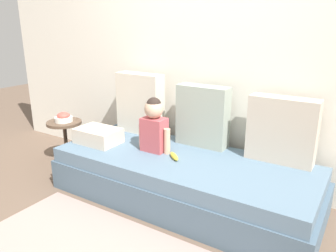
# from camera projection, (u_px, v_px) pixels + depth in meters

# --- Properties ---
(ground_plane) EXTENTS (12.00, 12.00, 0.00)m
(ground_plane) POSITION_uv_depth(u_px,v_px,m) (182.00, 199.00, 2.89)
(ground_plane) COLOR brown
(back_wall) EXTENTS (5.44, 0.10, 2.24)m
(back_wall) POSITION_uv_depth(u_px,v_px,m) (215.00, 62.00, 3.02)
(back_wall) COLOR silver
(back_wall) RESTS_ON ground
(couch) EXTENTS (2.24, 0.90, 0.39)m
(couch) POSITION_uv_depth(u_px,v_px,m) (182.00, 179.00, 2.83)
(couch) COLOR #495F70
(couch) RESTS_ON ground
(throw_pillow_left) EXTENTS (0.48, 0.16, 0.60)m
(throw_pillow_left) POSITION_uv_depth(u_px,v_px,m) (140.00, 103.00, 3.31)
(throw_pillow_left) COLOR beige
(throw_pillow_left) RESTS_ON couch
(throw_pillow_center) EXTENTS (0.47, 0.16, 0.55)m
(throw_pillow_center) POSITION_uv_depth(u_px,v_px,m) (203.00, 116.00, 2.97)
(throw_pillow_center) COLOR #99A393
(throw_pillow_center) RESTS_ON couch
(throw_pillow_right) EXTENTS (0.53, 0.16, 0.53)m
(throw_pillow_right) POSITION_uv_depth(u_px,v_px,m) (282.00, 130.00, 2.62)
(throw_pillow_right) COLOR #C1B29E
(throw_pillow_right) RESTS_ON couch
(toddler) EXTENTS (0.32, 0.16, 0.48)m
(toddler) POSITION_uv_depth(u_px,v_px,m) (154.00, 125.00, 2.85)
(toddler) COLOR #B24C51
(toddler) RESTS_ON couch
(banana) EXTENTS (0.16, 0.15, 0.04)m
(banana) POSITION_uv_depth(u_px,v_px,m) (174.00, 156.00, 2.74)
(banana) COLOR yellow
(banana) RESTS_ON couch
(folded_blanket) EXTENTS (0.40, 0.28, 0.14)m
(folded_blanket) POSITION_uv_depth(u_px,v_px,m) (98.00, 136.00, 3.09)
(folded_blanket) COLOR beige
(folded_blanket) RESTS_ON couch
(side_table) EXTENTS (0.36, 0.36, 0.46)m
(side_table) POSITION_uv_depth(u_px,v_px,m) (65.00, 131.00, 3.56)
(side_table) COLOR brown
(side_table) RESTS_ON ground
(fruit_bowl) EXTENTS (0.19, 0.19, 0.10)m
(fruit_bowl) POSITION_uv_depth(u_px,v_px,m) (64.00, 118.00, 3.52)
(fruit_bowl) COLOR silver
(fruit_bowl) RESTS_ON side_table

